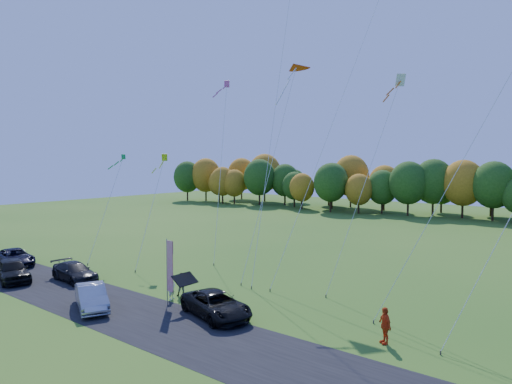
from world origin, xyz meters
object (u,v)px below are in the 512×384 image
Objects in this scene: silver_sedan at (91,297)px; person_east at (385,325)px; black_suv at (216,305)px; feather_flag at (169,265)px.

person_east reaches higher than silver_sedan.
black_suv is 2.84× the size of person_east.
person_east reaches higher than black_suv.
person_east is 0.43× the size of feather_flag.
feather_flag is (3.52, 3.37, 1.92)m from silver_sedan.
person_east is at bearing 12.34° from feather_flag.
black_suv is 9.84m from person_east.
silver_sedan is (-7.16, -3.82, 0.02)m from black_suv.
silver_sedan is 5.24m from feather_flag.
feather_flag is at bearing 114.07° from black_suv.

